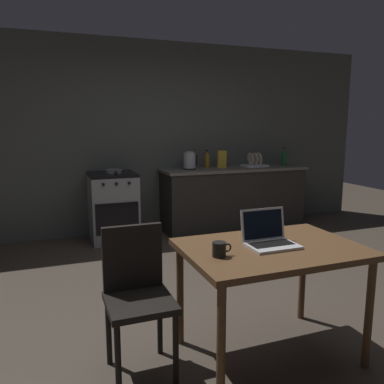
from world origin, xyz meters
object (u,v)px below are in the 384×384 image
at_px(chair, 137,289).
at_px(laptop, 269,238).
at_px(electric_kettle, 190,161).
at_px(coffee_mug, 220,249).
at_px(dining_table, 271,258).
at_px(bottle_b, 207,159).
at_px(dish_rack, 255,163).
at_px(cereal_box, 222,159).
at_px(frying_pan, 114,171).
at_px(stove_oven, 113,207).
at_px(bottle, 284,157).

distance_m(chair, laptop, 0.90).
bearing_deg(electric_kettle, coffee_mug, -107.17).
distance_m(dining_table, bottle_b, 3.23).
relative_size(coffee_mug, dish_rack, 0.36).
xyz_separation_m(dining_table, laptop, (-0.01, 0.02, 0.13)).
distance_m(dining_table, cereal_box, 3.23).
xyz_separation_m(frying_pan, coffee_mug, (0.11, -3.05, -0.13)).
bearing_deg(cereal_box, stove_oven, -179.19).
height_order(laptop, bottle_b, bottle_b).
bearing_deg(dish_rack, dining_table, -117.74).
bearing_deg(frying_pan, bottle_b, 4.65).
xyz_separation_m(frying_pan, dish_rack, (2.09, 0.03, 0.02)).
distance_m(chair, frying_pan, 2.86).
distance_m(frying_pan, coffee_mug, 3.05).
bearing_deg(cereal_box, bottle, -3.98).
bearing_deg(coffee_mug, chair, 152.42).
bearing_deg(frying_pan, dish_rack, 0.83).
xyz_separation_m(bottle, coffee_mug, (-2.46, -3.03, -0.23)).
bearing_deg(bottle_b, laptop, -105.59).
xyz_separation_m(stove_oven, bottle_b, (1.38, 0.08, 0.58)).
bearing_deg(cereal_box, bottle_b, 163.60).
bearing_deg(dining_table, frying_pan, 99.62).
xyz_separation_m(dining_table, bottle, (2.06, 2.97, 0.36)).
xyz_separation_m(chair, dish_rack, (2.44, 2.84, 0.42)).
bearing_deg(dining_table, coffee_mug, -171.13).
relative_size(chair, bottle, 3.29).
distance_m(stove_oven, dining_table, 3.07).
height_order(electric_kettle, coffee_mug, electric_kettle).
bearing_deg(dish_rack, cereal_box, 177.84).
height_order(dining_table, frying_pan, frying_pan).
relative_size(stove_oven, bottle, 3.27).
relative_size(dining_table, cereal_box, 4.59).
distance_m(dining_table, dish_rack, 3.42).
bearing_deg(bottle, chair, -136.20).
height_order(chair, electric_kettle, electric_kettle).
distance_m(frying_pan, cereal_box, 1.57).
distance_m(laptop, bottle_b, 3.20).
bearing_deg(cereal_box, laptop, -109.40).
relative_size(laptop, bottle, 1.16).
bearing_deg(laptop, bottle_b, 64.07).
xyz_separation_m(dining_table, cereal_box, (1.06, 3.04, 0.35)).
height_order(stove_oven, dining_table, stove_oven).
distance_m(stove_oven, frying_pan, 0.48).
relative_size(bottle, bottle_b, 1.05).
relative_size(chair, coffee_mug, 7.47).
bearing_deg(coffee_mug, cereal_box, 64.86).
bearing_deg(bottle, electric_kettle, 178.10).
distance_m(dining_table, chair, 0.88).
height_order(stove_oven, cereal_box, cereal_box).
xyz_separation_m(chair, bottle_b, (1.70, 2.92, 0.50)).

